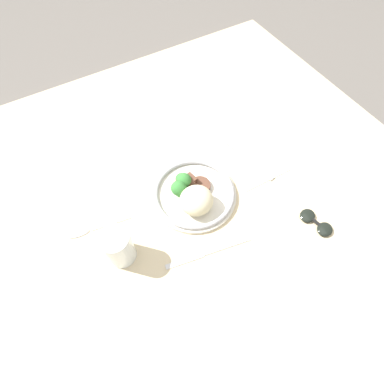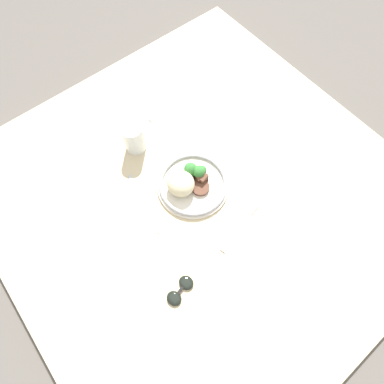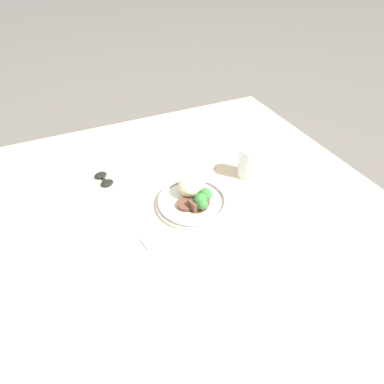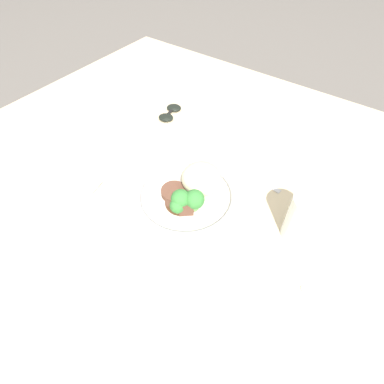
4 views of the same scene
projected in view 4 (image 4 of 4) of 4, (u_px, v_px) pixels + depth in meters
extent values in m
plane|color=#5B5651|center=(175.00, 205.00, 0.69)|extent=(8.00, 8.00, 0.00)
cube|color=beige|center=(175.00, 201.00, 0.68)|extent=(1.28, 1.25, 0.03)
cube|color=white|center=(117.00, 161.00, 0.75)|extent=(0.16, 0.14, 0.00)
cylinder|color=silver|center=(186.00, 198.00, 0.66)|extent=(0.23, 0.23, 0.01)
torus|color=#B2B2B7|center=(186.00, 194.00, 0.65)|extent=(0.22, 0.22, 0.01)
ellipsoid|color=beige|center=(201.00, 179.00, 0.65)|extent=(0.09, 0.09, 0.07)
cylinder|color=brown|center=(172.00, 191.00, 0.66)|extent=(0.06, 0.06, 0.01)
cylinder|color=#51331E|center=(182.00, 202.00, 0.65)|extent=(0.07, 0.07, 0.00)
cube|color=brown|center=(178.00, 200.00, 0.63)|extent=(0.04, 0.04, 0.03)
cube|color=brown|center=(186.00, 206.00, 0.62)|extent=(0.04, 0.04, 0.03)
cube|color=brown|center=(175.00, 200.00, 0.63)|extent=(0.04, 0.04, 0.03)
cylinder|color=#669E51|center=(194.00, 205.00, 0.64)|extent=(0.01, 0.01, 0.01)
sphere|color=#387F38|center=(194.00, 199.00, 0.62)|extent=(0.03, 0.03, 0.03)
cylinder|color=#669E51|center=(194.00, 207.00, 0.63)|extent=(0.01, 0.01, 0.02)
sphere|color=#387F38|center=(195.00, 199.00, 0.61)|extent=(0.04, 0.04, 0.04)
cylinder|color=#669E51|center=(181.00, 206.00, 0.63)|extent=(0.01, 0.01, 0.02)
sphere|color=#387F38|center=(181.00, 199.00, 0.61)|extent=(0.04, 0.04, 0.04)
cylinder|color=#669E51|center=(178.00, 211.00, 0.62)|extent=(0.01, 0.01, 0.01)
sphere|color=#387F38|center=(177.00, 206.00, 0.61)|extent=(0.03, 0.03, 0.03)
cylinder|color=#669E51|center=(196.00, 206.00, 0.63)|extent=(0.01, 0.01, 0.01)
sphere|color=#387F38|center=(196.00, 201.00, 0.62)|extent=(0.03, 0.03, 0.03)
cylinder|color=orange|center=(302.00, 225.00, 0.58)|extent=(0.06, 0.06, 0.06)
cylinder|color=white|center=(305.00, 218.00, 0.57)|extent=(0.07, 0.07, 0.11)
cube|color=silver|center=(105.00, 177.00, 0.71)|extent=(0.03, 0.11, 0.00)
cube|color=silver|center=(127.00, 152.00, 0.76)|extent=(0.03, 0.07, 0.00)
cube|color=silver|center=(228.00, 158.00, 0.75)|extent=(0.13, 0.03, 0.00)
cube|color=silver|center=(263.00, 181.00, 0.70)|extent=(0.10, 0.03, 0.00)
cube|color=silver|center=(274.00, 266.00, 0.56)|extent=(0.10, 0.02, 0.00)
ellipsoid|color=silver|center=(315.00, 297.00, 0.52)|extent=(0.06, 0.03, 0.01)
ellipsoid|color=black|center=(166.00, 117.00, 0.86)|extent=(0.05, 0.05, 0.01)
ellipsoid|color=black|center=(174.00, 108.00, 0.89)|extent=(0.05, 0.05, 0.01)
cube|color=black|center=(170.00, 112.00, 0.87)|extent=(0.01, 0.02, 0.00)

